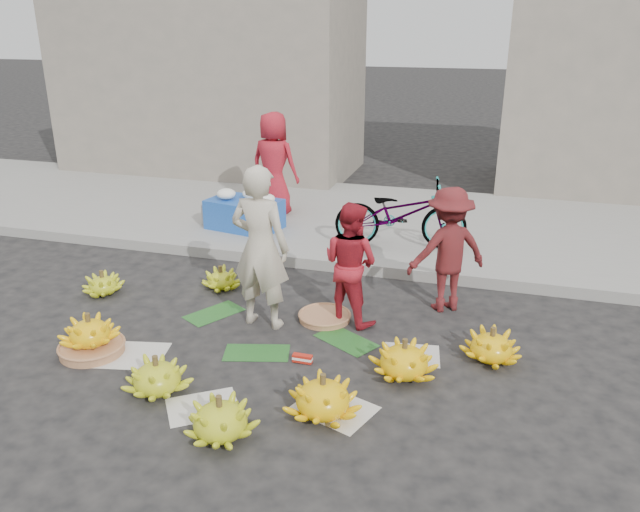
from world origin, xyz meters
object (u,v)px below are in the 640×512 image
(bicycle, at_px, (401,214))
(vendor_cream, at_px, (260,248))
(flower_table, at_px, (245,212))
(banana_bunch_0, at_px, (90,336))
(banana_bunch_4, at_px, (404,360))

(bicycle, bearing_deg, vendor_cream, 147.52)
(flower_table, relative_size, bicycle, 0.65)
(banana_bunch_0, relative_size, vendor_cream, 0.39)
(banana_bunch_4, distance_m, bicycle, 3.29)
(vendor_cream, bearing_deg, flower_table, -58.72)
(banana_bunch_0, relative_size, banana_bunch_4, 0.92)
(vendor_cream, relative_size, flower_table, 1.50)
(vendor_cream, xyz_separation_m, bicycle, (1.07, 2.57, -0.29))
(banana_bunch_4, relative_size, bicycle, 0.41)
(banana_bunch_0, height_order, bicycle, bicycle)
(banana_bunch_0, height_order, flower_table, flower_table)
(banana_bunch_0, height_order, vendor_cream, vendor_cream)
(banana_bunch_0, distance_m, flower_table, 3.82)
(banana_bunch_0, bearing_deg, vendor_cream, 37.70)
(vendor_cream, bearing_deg, banana_bunch_0, 42.75)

